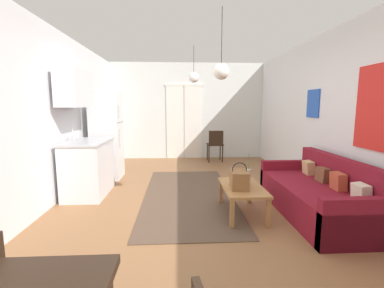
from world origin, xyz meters
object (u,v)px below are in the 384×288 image
couch (320,196)px  coffee_table (242,190)px  pendant_lamp_far (194,77)px  handbag (239,179)px  refrigerator (107,135)px  accent_chair (215,143)px  bamboo_vase (248,176)px  pendant_lamp_near (221,71)px

couch → coffee_table: 1.07m
pendant_lamp_far → handbag: bearing=-77.1°
coffee_table → refrigerator: (-2.33, 2.02, 0.54)m
accent_chair → coffee_table: bearing=86.8°
bamboo_vase → pendant_lamp_far: size_ratio=0.58×
bamboo_vase → pendant_lamp_far: 2.51m
refrigerator → pendant_lamp_near: bearing=-46.5°
accent_chair → pendant_lamp_far: (-0.67, -1.48, 1.56)m
bamboo_vase → refrigerator: size_ratio=0.24×
pendant_lamp_near → bamboo_vase: bearing=27.5°
couch → coffee_table: couch is taller
handbag → pendant_lamp_near: bearing=180.0°
handbag → pendant_lamp_near: 1.42m
pendant_lamp_near → pendant_lamp_far: (-0.22, 2.09, 0.14)m
couch → pendant_lamp_far: size_ratio=2.70×
couch → pendant_lamp_near: size_ratio=2.26×
bamboo_vase → pendant_lamp_near: bearing=-152.5°
pendant_lamp_near → pendant_lamp_far: 2.10m
coffee_table → bamboo_vase: (0.12, 0.14, 0.15)m
coffee_table → accent_chair: bearing=88.0°
accent_chair → pendant_lamp_near: size_ratio=0.98×
couch → handbag: (-1.13, -0.03, 0.26)m
coffee_table → pendant_lamp_near: (-0.33, -0.09, 1.57)m
couch → pendant_lamp_near: bearing=-178.9°
bamboo_vase → pendant_lamp_near: pendant_lamp_near is taller
couch → handbag: size_ratio=5.59×
accent_chair → handbag: bearing=85.8°
pendant_lamp_near → refrigerator: bearing=133.5°
bamboo_vase → accent_chair: accent_chair is taller
pendant_lamp_near → pendant_lamp_far: size_ratio=1.19×
couch → accent_chair: accent_chair is taller
couch → handbag: 1.16m
coffee_table → handbag: bearing=-127.2°
refrigerator → coffee_table: bearing=-40.9°
refrigerator → handbag: bearing=-43.0°
coffee_table → handbag: size_ratio=2.64×
couch → pendant_lamp_far: 3.17m
couch → refrigerator: refrigerator is taller
coffee_table → refrigerator: refrigerator is taller
refrigerator → accent_chair: bearing=30.8°
handbag → accent_chair: 3.58m
refrigerator → pendant_lamp_near: pendant_lamp_near is taller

